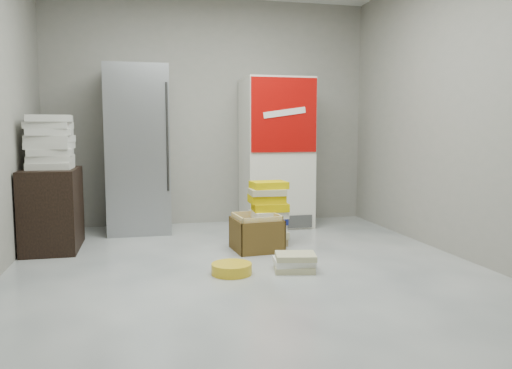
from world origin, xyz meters
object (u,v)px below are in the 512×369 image
at_px(wood_shelf, 53,209).
at_px(phonebook_stack_main, 268,213).
at_px(steel_fridge, 138,150).
at_px(cardboard_box, 257,235).
at_px(coke_cooler, 276,152).

bearing_deg(wood_shelf, phonebook_stack_main, -8.06).
bearing_deg(steel_fridge, wood_shelf, -138.69).
distance_m(steel_fridge, cardboard_box, 1.85).
bearing_deg(steel_fridge, cardboard_box, -47.62).
height_order(coke_cooler, phonebook_stack_main, coke_cooler).
xyz_separation_m(coke_cooler, wood_shelf, (-2.48, -0.72, -0.50)).
bearing_deg(cardboard_box, phonebook_stack_main, 45.09).
relative_size(steel_fridge, wood_shelf, 2.37).
height_order(wood_shelf, cardboard_box, wood_shelf).
xyz_separation_m(wood_shelf, cardboard_box, (1.95, -0.50, -0.25)).
bearing_deg(coke_cooler, cardboard_box, -113.24).
distance_m(steel_fridge, phonebook_stack_main, 1.76).
bearing_deg(cardboard_box, coke_cooler, 61.35).
distance_m(wood_shelf, phonebook_stack_main, 2.14).
xyz_separation_m(steel_fridge, cardboard_box, (1.12, -1.23, -0.80)).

